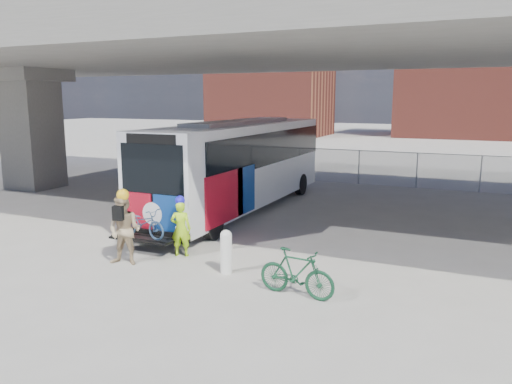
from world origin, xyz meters
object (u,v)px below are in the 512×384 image
Objects in this scene: bus at (241,159)px; cyclist_hivis at (181,227)px; cyclist_tan at (124,229)px; bike_parked at (297,273)px; bollard at (226,250)px.

bus reaches higher than cyclist_hivis.
cyclist_tan reaches higher than bike_parked.
cyclist_hivis is 0.84× the size of cyclist_tan.
bike_parked is (4.11, -1.49, -0.30)m from cyclist_hivis.
cyclist_tan is (-0.98, -1.30, 0.14)m from cyclist_hivis.
cyclist_hivis is (1.17, -6.33, -1.25)m from bus.
bus is 7.22× the size of cyclist_hivis.
cyclist_tan is (-2.87, -0.53, 0.38)m from bollard.
bus is 7.87m from bollard.
cyclist_tan reaches higher than cyclist_hivis.
bike_parked is at bearing -18.05° from bollard.
cyclist_hivis is 1.63m from cyclist_tan.
bus is at bearing 79.13° from cyclist_tan.
bollard is at bearing -1.82° from cyclist_tan.
cyclist_hivis is at bearing 75.51° from bike_parked.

